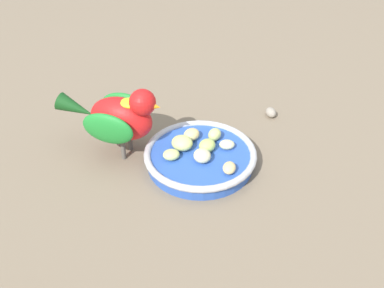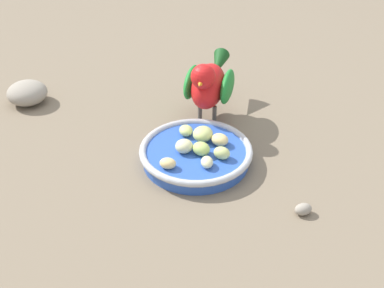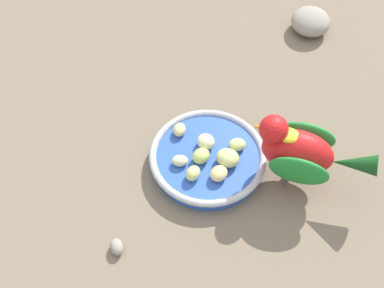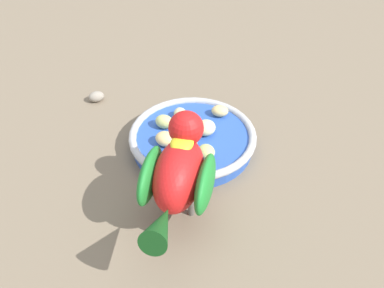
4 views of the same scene
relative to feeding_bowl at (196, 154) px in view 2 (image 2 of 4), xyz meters
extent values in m
plane|color=#756651|center=(0.01, 0.01, -0.02)|extent=(4.00, 4.00, 0.00)
cylinder|color=#2D56B7|center=(0.00, 0.00, 0.00)|extent=(0.17, 0.17, 0.02)
torus|color=#B7BABF|center=(0.00, 0.00, 0.01)|extent=(0.18, 0.18, 0.01)
ellipsoid|color=beige|center=(0.01, 0.02, 0.02)|extent=(0.03, 0.03, 0.02)
ellipsoid|color=beige|center=(-0.04, 0.01, 0.01)|extent=(0.03, 0.03, 0.02)
ellipsoid|color=#E5C67F|center=(-0.01, 0.06, 0.02)|extent=(0.03, 0.03, 0.02)
ellipsoid|color=#E5C67F|center=(-0.01, -0.04, 0.02)|extent=(0.03, 0.03, 0.02)
ellipsoid|color=#B2CC66|center=(-0.01, 0.00, 0.02)|extent=(0.03, 0.03, 0.02)
ellipsoid|color=#C6D17A|center=(0.05, -0.02, 0.02)|extent=(0.03, 0.03, 0.02)
ellipsoid|color=#C6D17A|center=(-0.04, -0.02, 0.02)|extent=(0.03, 0.03, 0.02)
ellipsoid|color=#C6D17A|center=(0.02, -0.03, 0.02)|extent=(0.05, 0.05, 0.02)
cylinder|color=#59544C|center=(0.07, -0.10, 0.00)|extent=(0.01, 0.01, 0.03)
cylinder|color=#59544C|center=(0.09, -0.09, 0.00)|extent=(0.01, 0.01, 0.03)
ellipsoid|color=red|center=(0.08, -0.10, 0.05)|extent=(0.11, 0.12, 0.07)
ellipsoid|color=#1E7F2D|center=(0.06, -0.12, 0.05)|extent=(0.07, 0.08, 0.05)
ellipsoid|color=#1E7F2D|center=(0.12, -0.09, 0.05)|extent=(0.07, 0.08, 0.05)
cone|color=#144719|center=(0.13, -0.16, 0.06)|extent=(0.06, 0.07, 0.05)
sphere|color=red|center=(0.06, -0.07, 0.09)|extent=(0.06, 0.06, 0.04)
cone|color=orange|center=(0.05, -0.05, 0.09)|extent=(0.02, 0.02, 0.02)
ellipsoid|color=yellow|center=(0.07, -0.08, 0.09)|extent=(0.04, 0.04, 0.01)
ellipsoid|color=gray|center=(0.35, 0.13, 0.01)|extent=(0.10, 0.11, 0.04)
ellipsoid|color=gray|center=(-0.19, -0.04, -0.01)|extent=(0.03, 0.03, 0.02)
camera|label=1|loc=(0.36, 0.47, 0.47)|focal=43.64mm
camera|label=2|loc=(-0.51, 0.43, 0.48)|focal=47.85mm
camera|label=3|loc=(-0.30, -0.35, 0.66)|focal=48.31mm
camera|label=4|loc=(0.39, -0.36, 0.44)|focal=44.93mm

